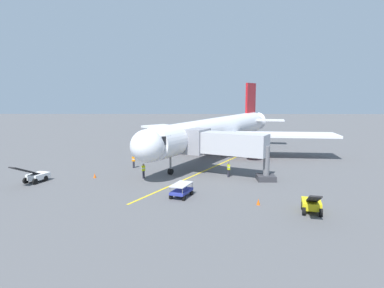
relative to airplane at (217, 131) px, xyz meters
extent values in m
plane|color=#565659|center=(0.29, 1.16, -4.00)|extent=(220.00, 220.00, 0.00)
cube|color=yellow|center=(0.13, 6.25, -4.00)|extent=(18.64, 35.61, 0.01)
cylinder|color=white|center=(0.13, 0.25, 0.10)|extent=(19.04, 31.93, 3.80)
ellipsoid|color=white|center=(8.51, 16.40, 0.10)|extent=(5.05, 5.21, 3.61)
cone|color=white|center=(-8.39, -16.17, 0.10)|extent=(4.42, 4.24, 3.42)
cube|color=black|center=(7.87, 15.16, 0.65)|extent=(3.60, 2.91, 0.90)
cube|color=white|center=(-9.15, 0.87, -0.50)|extent=(17.47, 6.79, 0.36)
cylinder|color=red|center=(-5.48, 2.03, -2.00)|extent=(3.61, 4.08, 2.30)
cylinder|color=black|center=(-4.67, 3.59, -2.00)|extent=(1.96, 1.14, 2.10)
cube|color=white|center=(5.98, -6.98, -0.50)|extent=(15.04, 16.33, 0.36)
cylinder|color=red|center=(4.82, -3.31, -2.00)|extent=(3.61, 4.08, 2.30)
cylinder|color=black|center=(5.62, -1.76, -2.00)|extent=(1.96, 1.14, 2.10)
cube|color=red|center=(-7.01, -13.51, 3.90)|extent=(2.53, 4.43, 7.20)
cube|color=white|center=(-9.71, -11.77, 0.70)|extent=(6.71, 3.42, 0.24)
cube|color=white|center=(-4.03, -14.72, 0.70)|extent=(6.20, 6.24, 0.24)
cylinder|color=slate|center=(6.35, 12.23, -2.27)|extent=(0.24, 0.24, 2.77)
cylinder|color=black|center=(6.35, 12.23, -3.65)|extent=(0.72, 0.83, 0.70)
cylinder|color=slate|center=(-3.56, -1.22, -2.07)|extent=(0.24, 0.24, 2.77)
cylinder|color=black|center=(-3.56, -1.22, -3.45)|extent=(0.91, 1.18, 1.10)
cylinder|color=slate|center=(1.06, -3.61, -2.07)|extent=(0.24, 0.24, 2.77)
cylinder|color=black|center=(1.06, -3.61, -3.45)|extent=(0.91, 1.18, 1.10)
cube|color=#B7B7BC|center=(-0.57, 13.01, -0.10)|extent=(9.19, 6.45, 2.50)
cube|color=gray|center=(3.42, 10.93, -0.10)|extent=(3.96, 4.13, 3.00)
cylinder|color=slate|center=(-4.57, 15.08, -2.05)|extent=(0.70, 0.70, 3.90)
cube|color=#333338|center=(-4.57, 15.08, -3.70)|extent=(2.00, 2.00, 0.60)
cylinder|color=#23232D|center=(9.31, 14.22, -3.56)|extent=(0.26, 0.26, 0.88)
cube|color=#D8EA19|center=(9.31, 14.22, -2.82)|extent=(0.44, 0.37, 0.60)
cube|color=silver|center=(9.31, 14.22, -2.82)|extent=(0.47, 0.39, 0.10)
sphere|color=brown|center=(9.31, 14.22, -2.40)|extent=(0.22, 0.22, 0.22)
cylinder|color=#23232D|center=(-0.51, 13.48, -3.56)|extent=(0.26, 0.26, 0.88)
cube|color=#D8EA19|center=(-0.51, 13.48, -2.82)|extent=(0.33, 0.43, 0.60)
cube|color=silver|center=(-0.51, 13.48, -2.82)|extent=(0.34, 0.45, 0.10)
sphere|color=tan|center=(-0.51, 13.48, -2.40)|extent=(0.22, 0.22, 0.22)
cylinder|color=#23232D|center=(11.43, 8.54, -3.56)|extent=(0.26, 0.26, 0.88)
cube|color=orange|center=(11.43, 8.54, -2.82)|extent=(0.41, 0.28, 0.60)
cube|color=silver|center=(11.43, 8.54, -2.82)|extent=(0.43, 0.30, 0.10)
sphere|color=#9E7051|center=(11.43, 8.54, -2.40)|extent=(0.22, 0.22, 0.22)
cube|color=#9E9EA3|center=(2.91, -17.20, -3.38)|extent=(1.54, 2.23, 0.60)
cube|color=black|center=(2.94, -15.60, -2.48)|extent=(0.97, 3.77, 1.61)
cylinder|color=black|center=(2.28, -16.03, -3.68)|extent=(0.26, 0.64, 0.64)
cylinder|color=black|center=(3.58, -16.06, -3.68)|extent=(0.26, 0.64, 0.64)
cylinder|color=black|center=(2.25, -17.53, -3.68)|extent=(0.26, 0.64, 0.64)
cylinder|color=black|center=(3.55, -17.56, -3.68)|extent=(0.26, 0.64, 0.64)
cube|color=white|center=(20.79, 15.84, -3.38)|extent=(2.15, 2.58, 0.60)
cube|color=black|center=(21.32, 17.35, -2.48)|extent=(2.11, 3.84, 1.61)
cylinder|color=black|center=(20.56, 17.14, -3.68)|extent=(0.45, 0.69, 0.64)
cylinder|color=black|center=(21.79, 16.71, -3.68)|extent=(0.45, 0.69, 0.64)
cylinder|color=black|center=(20.06, 15.73, -3.68)|extent=(0.45, 0.69, 0.64)
cylinder|color=black|center=(21.28, 15.29, -3.68)|extent=(0.45, 0.69, 0.64)
cube|color=#2D3899|center=(4.67, 21.61, -3.44)|extent=(2.24, 2.93, 0.24)
cube|color=silver|center=(4.67, 21.61, -2.77)|extent=(2.24, 2.93, 0.08)
cylinder|color=slate|center=(4.52, 22.96, -3.04)|extent=(0.06, 0.06, 0.55)
cylinder|color=slate|center=(5.68, 22.51, -3.04)|extent=(0.06, 0.06, 0.55)
cylinder|color=slate|center=(3.66, 20.72, -3.04)|extent=(0.06, 0.06, 0.55)
cylinder|color=slate|center=(4.82, 20.27, -3.04)|extent=(0.06, 0.06, 0.55)
cylinder|color=black|center=(4.40, 22.73, -3.78)|extent=(0.39, 0.50, 0.44)
cylinder|color=black|center=(5.62, 22.27, -3.78)|extent=(0.39, 0.50, 0.44)
cylinder|color=black|center=(3.72, 20.96, -3.78)|extent=(0.39, 0.50, 0.44)
cylinder|color=black|center=(4.93, 20.49, -3.78)|extent=(0.39, 0.50, 0.44)
cube|color=yellow|center=(-6.29, 25.57, -3.38)|extent=(1.96, 2.48, 0.60)
cube|color=black|center=(-5.92, 27.13, -2.48)|extent=(1.73, 3.86, 1.61)
cylinder|color=black|center=(-6.66, 26.84, -3.68)|extent=(0.39, 0.68, 0.64)
cylinder|color=black|center=(-5.39, 26.55, -3.68)|extent=(0.39, 0.68, 0.64)
cylinder|color=black|center=(-7.00, 25.38, -3.68)|extent=(0.39, 0.68, 0.64)
cylinder|color=black|center=(-5.73, 25.09, -3.68)|extent=(0.39, 0.68, 0.64)
cone|color=#F2590F|center=(14.99, 14.11, -3.73)|extent=(0.32, 0.32, 0.55)
cone|color=#F2590F|center=(-5.24, 13.32, -3.73)|extent=(0.32, 0.32, 0.55)
cone|color=#F2590F|center=(-2.19, 23.93, -3.73)|extent=(0.32, 0.32, 0.55)
camera|label=1|loc=(3.33, 54.37, 5.81)|focal=33.53mm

